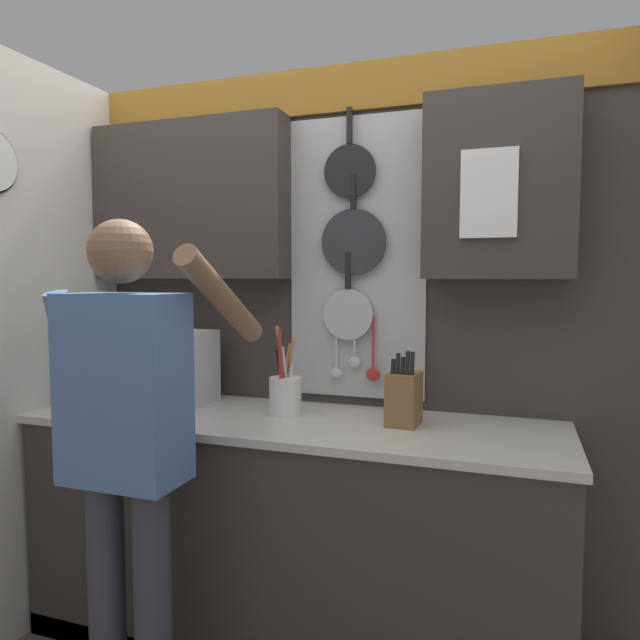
# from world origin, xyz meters

# --- Properties ---
(base_cabinet_counter) EXTENTS (2.08, 0.64, 0.91)m
(base_cabinet_counter) POSITION_xyz_m (0.00, -0.00, 0.45)
(base_cabinet_counter) COLOR #38332D
(base_cabinet_counter) RESTS_ON ground_plane
(back_wall_unit) EXTENTS (2.65, 0.22, 2.34)m
(back_wall_unit) POSITION_xyz_m (-0.02, 0.28, 1.44)
(back_wall_unit) COLOR #38332D
(back_wall_unit) RESTS_ON ground_plane
(microwave) EXTENTS (0.52, 0.35, 0.32)m
(microwave) POSITION_xyz_m (-0.68, 0.05, 1.07)
(microwave) COLOR silver
(microwave) RESTS_ON base_cabinet_counter
(knife_block) EXTENTS (0.12, 0.16, 0.28)m
(knife_block) POSITION_xyz_m (0.44, 0.05, 1.01)
(knife_block) COLOR brown
(knife_block) RESTS_ON base_cabinet_counter
(utensil_crock) EXTENTS (0.13, 0.13, 0.36)m
(utensil_crock) POSITION_xyz_m (-0.04, 0.05, 1.00)
(utensil_crock) COLOR white
(utensil_crock) RESTS_ON base_cabinet_counter
(person) EXTENTS (0.54, 0.59, 1.64)m
(person) POSITION_xyz_m (-0.35, -0.53, 0.98)
(person) COLOR #383842
(person) RESTS_ON ground_plane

